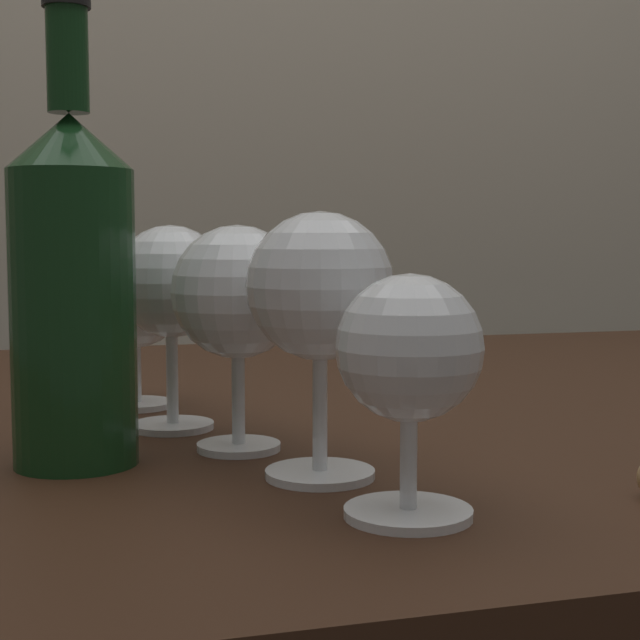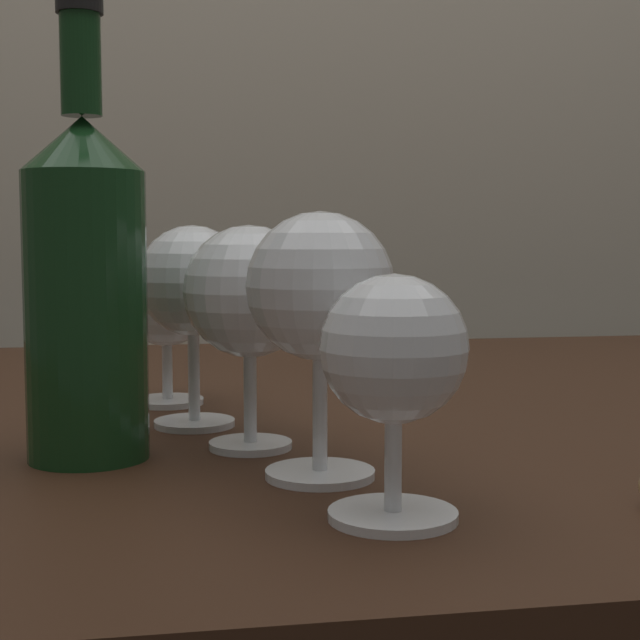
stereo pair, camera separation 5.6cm
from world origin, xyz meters
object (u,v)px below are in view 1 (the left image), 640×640
object	(u,v)px
wine_glass_pinot	(171,284)
wine_glass_chardonnay	(135,299)
wine_bottle	(73,282)
wine_glass_merlot	(409,355)
wine_glass_amber	(320,290)
wine_glass_cabernet	(238,297)

from	to	relation	value
wine_glass_pinot	wine_glass_chardonnay	xyz separation A→B (m)	(-0.02, 0.10, -0.02)
wine_bottle	wine_glass_chardonnay	bearing A→B (deg)	74.65
wine_glass_merlot	wine_bottle	world-z (taller)	wine_bottle
wine_glass_merlot	wine_glass_pinot	distance (m)	0.28
wine_glass_pinot	wine_glass_amber	bearing A→B (deg)	-67.89
wine_glass_amber	wine_bottle	world-z (taller)	wine_bottle
wine_glass_cabernet	wine_glass_pinot	size ratio (longest dim) A/B	1.00
wine_glass_merlot	wine_bottle	bearing A→B (deg)	134.77
wine_glass_chardonnay	wine_glass_amber	bearing A→B (deg)	-71.93
wine_glass_amber	wine_bottle	distance (m)	0.16
wine_glass_cabernet	wine_glass_chardonnay	size ratio (longest dim) A/B	1.13
wine_glass_amber	wine_glass_chardonnay	bearing A→B (deg)	108.07
wine_bottle	wine_glass_cabernet	bearing A→B (deg)	5.84
wine_glass_pinot	wine_glass_chardonnay	bearing A→B (deg)	100.82
wine_glass_cabernet	wine_glass_merlot	bearing A→B (deg)	-72.28
wine_glass_pinot	wine_bottle	distance (m)	0.12
wine_glass_chardonnay	wine_bottle	world-z (taller)	wine_bottle
wine_glass_merlot	wine_glass_amber	distance (m)	0.10
wine_glass_pinot	wine_glass_merlot	bearing A→B (deg)	-70.62
wine_glass_merlot	wine_glass_chardonnay	xyz separation A→B (m)	(-0.11, 0.36, 0.01)
wine_glass_amber	wine_glass_cabernet	size ratio (longest dim) A/B	1.05
wine_glass_amber	wine_glass_pinot	world-z (taller)	wine_glass_amber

